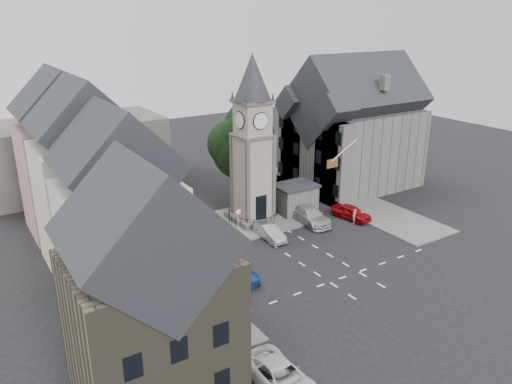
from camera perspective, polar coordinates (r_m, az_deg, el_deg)
ground at (r=44.00m, az=5.23°, el=-6.69°), size 120.00×120.00×0.00m
pavement_west at (r=43.42m, az=-13.13°, el=-7.44°), size 6.00×30.00×0.14m
pavement_east at (r=56.78m, az=9.93°, el=-0.60°), size 6.00×26.00×0.14m
central_island at (r=50.67m, az=1.06°, el=-2.83°), size 10.00×8.00×0.16m
road_markings at (r=40.33m, az=10.05°, el=-9.54°), size 20.00×8.00×0.01m
clock_tower at (r=47.36m, az=-0.39°, el=5.81°), size 4.86×4.86×16.25m
stone_shelter at (r=51.54m, az=4.44°, el=-0.73°), size 4.30×3.30×3.08m
town_tree at (r=52.80m, az=-1.45°, el=5.99°), size 7.20×7.20×10.80m
warning_sign_post at (r=45.61m, az=-2.06°, el=-2.83°), size 0.70×0.19×2.85m
terrace_pink at (r=49.49m, az=-20.98°, el=3.25°), size 8.10×7.60×12.80m
terrace_cream at (r=41.99m, az=-18.60°, el=0.72°), size 8.10×7.60×12.80m
terrace_tudor at (r=34.85m, az=-15.13°, el=-3.49°), size 8.10×7.60×12.00m
building_sw_stone at (r=27.15m, az=-11.96°, el=-12.22°), size 8.60×7.60×10.40m
backdrop_west at (r=62.19m, az=-19.99°, el=4.09°), size 20.00×10.00×8.00m
east_building at (r=59.48m, az=10.92°, el=6.51°), size 14.40×11.40×12.60m
east_boundary_wall at (r=56.32m, az=6.47°, el=-0.18°), size 0.40×16.00×0.90m
flagpole at (r=49.30m, az=10.04°, el=4.72°), size 3.68×0.10×2.74m
car_west_blue at (r=37.75m, az=-2.86°, el=-10.07°), size 4.66×2.12×1.55m
car_west_silver at (r=37.18m, az=-4.92°, el=-10.68°), size 4.65×1.95×1.49m
car_west_grey at (r=45.33m, az=-11.33°, el=-5.33°), size 4.82×3.33×1.22m
car_island_silver at (r=45.74m, az=1.57°, el=-4.63°), size 1.57×4.04×1.31m
car_island_east at (r=49.43m, az=6.20°, el=-2.65°), size 2.72×5.61×1.57m
car_east_red at (r=50.94m, az=10.84°, el=-2.30°), size 2.46×4.45×1.43m
van_sw_white at (r=29.24m, az=2.77°, el=-20.31°), size 2.54×5.28×1.45m
pedestrian at (r=49.91m, az=11.16°, el=-2.76°), size 0.64×0.63×1.49m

